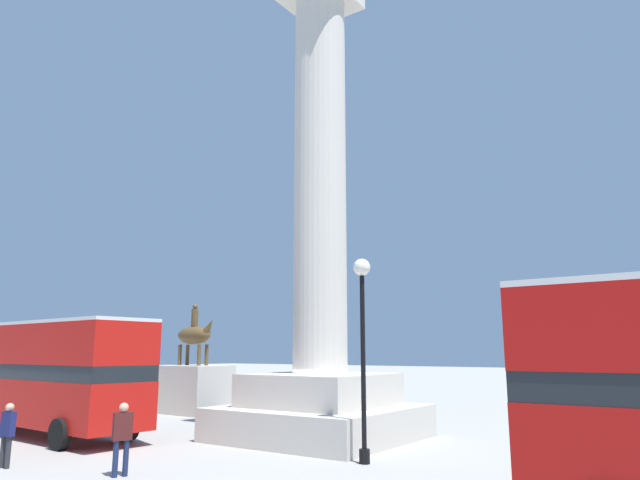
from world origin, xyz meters
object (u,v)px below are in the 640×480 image
(pedestrian_near_lamp, at_px, (8,431))
(pedestrian_by_plinth, at_px, (122,434))
(equestrian_statue, at_px, (192,383))
(bus_a, at_px, (46,372))
(street_lamp, at_px, (363,328))
(monument_column, at_px, (320,275))

(pedestrian_near_lamp, distance_m, pedestrian_by_plinth, 3.70)
(equestrian_statue, height_order, pedestrian_by_plinth, equestrian_statue)
(bus_a, relative_size, street_lamp, 1.87)
(bus_a, xyz_separation_m, equestrian_statue, (-1.46, 8.91, -0.86))
(equestrian_statue, bearing_deg, street_lamp, -24.20)
(monument_column, distance_m, pedestrian_near_lamp, 11.31)
(bus_a, relative_size, pedestrian_by_plinth, 6.06)
(equestrian_statue, relative_size, pedestrian_near_lamp, 3.29)
(monument_column, distance_m, street_lamp, 5.33)
(pedestrian_near_lamp, height_order, pedestrian_by_plinth, pedestrian_by_plinth)
(equestrian_statue, xyz_separation_m, pedestrian_near_lamp, (6.65, -12.83, -0.53))
(equestrian_statue, xyz_separation_m, street_lamp, (14.39, -6.64, 2.31))
(pedestrian_near_lamp, bearing_deg, street_lamp, -145.98)
(bus_a, distance_m, equestrian_statue, 9.07)
(monument_column, height_order, pedestrian_by_plinth, monument_column)
(bus_a, xyz_separation_m, street_lamp, (12.93, 2.27, 1.44))
(equestrian_statue, bearing_deg, pedestrian_near_lamp, -62.03)
(pedestrian_near_lamp, bearing_deg, monument_column, -117.98)
(pedestrian_near_lamp, bearing_deg, pedestrian_by_plinth, -166.83)
(monument_column, height_order, equestrian_statue, monument_column)
(equestrian_statue, height_order, street_lamp, street_lamp)
(monument_column, bearing_deg, equestrian_statue, 161.71)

